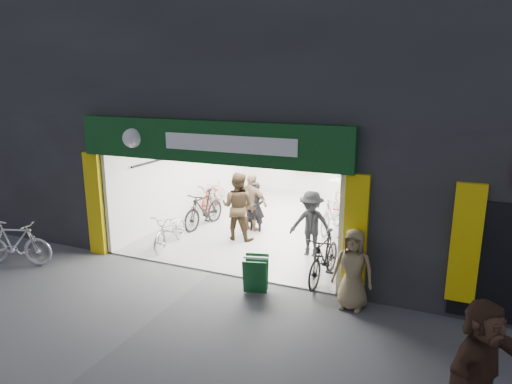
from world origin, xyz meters
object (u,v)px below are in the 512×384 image
Objects in this scene: bike_left_front at (171,230)px; parked_bike at (15,243)px; sandwich_board at (256,274)px; pedestrian_near at (353,269)px; bike_right_front at (324,257)px.

parked_bike is (-2.70, -2.52, 0.08)m from bike_left_front.
parked_bike is at bearing 174.20° from sandwich_board.
parked_bike is 7.88m from pedestrian_near.
bike_left_front is at bearing 166.22° from pedestrian_near.
parked_bike is 5.90m from sandwich_board.
pedestrian_near reaches higher than bike_left_front.
bike_right_front is at bearing 132.28° from pedestrian_near.
parked_bike is at bearing -144.56° from bike_left_front.
bike_left_front is 0.96× the size of bike_right_front.
parked_bike is at bearing -159.55° from bike_right_front.
bike_right_front is (4.28, -0.47, 0.09)m from bike_left_front.
bike_right_front reaches higher than bike_left_front.
parked_bike is (-6.98, -2.05, -0.01)m from bike_right_front.
bike_left_front is 3.50m from sandwich_board.
bike_left_front is 0.98× the size of parked_bike.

